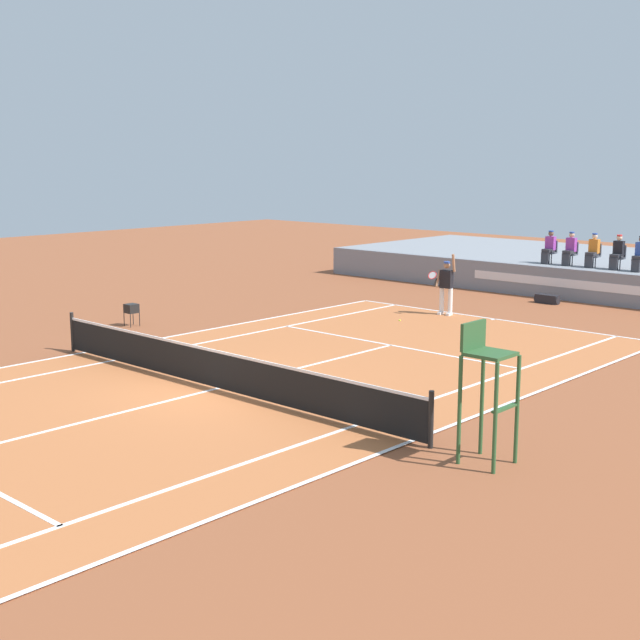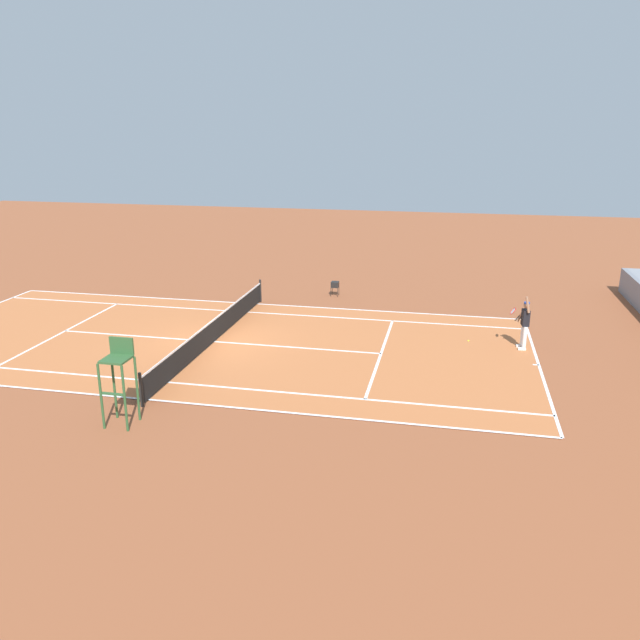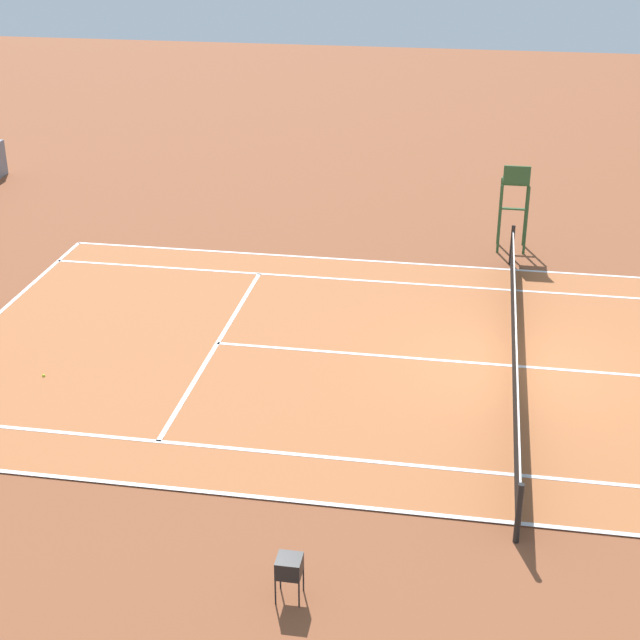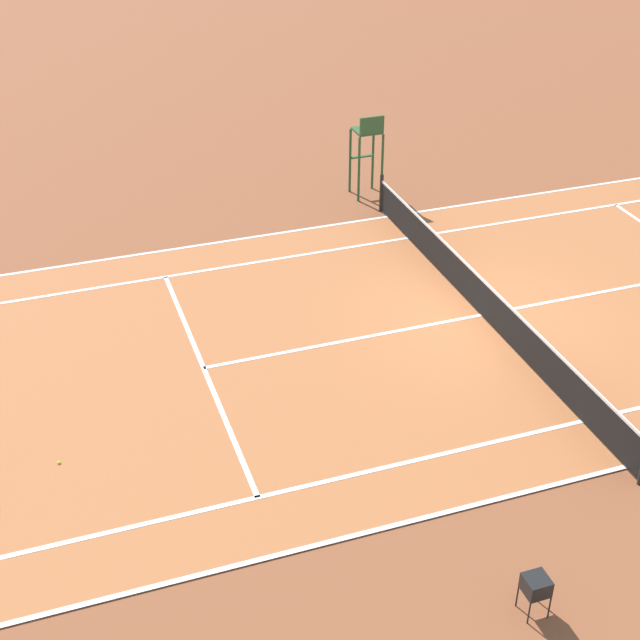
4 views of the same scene
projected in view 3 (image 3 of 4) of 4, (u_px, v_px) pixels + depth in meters
The scene contains 6 objects.
ground_plane at pixel (512, 367), 20.41m from camera, with size 80.00×80.00×0.00m, color brown.
court at pixel (512, 366), 20.41m from camera, with size 11.08×23.88×0.03m.
net at pixel (514, 345), 20.19m from camera, with size 11.98×0.10×1.07m.
tennis_ball at pixel (44, 376), 19.98m from camera, with size 0.07×0.07×0.07m, color #D1E533.
umpire_chair at pixel (515, 195), 26.06m from camera, with size 0.77×0.77×2.44m.
ball_hopper at pixel (289, 566), 13.70m from camera, with size 0.36×0.36×0.70m.
Camera 3 is at (-18.52, 0.94, 9.49)m, focal length 54.55 mm.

